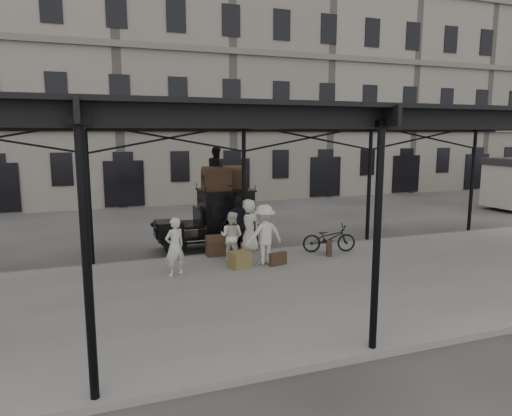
{
  "coord_description": "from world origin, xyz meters",
  "views": [
    {
      "loc": [
        -4.85,
        -12.73,
        4.17
      ],
      "look_at": [
        0.3,
        1.6,
        1.7
      ],
      "focal_mm": 32.0,
      "sensor_mm": 36.0,
      "label": 1
    }
  ],
  "objects_px": {
    "steamer_trunk_platform": "(218,246)",
    "steamer_trunk_roof_near": "(216,180)",
    "bicycle": "(329,238)",
    "porter_left": "(175,247)",
    "taxi": "(217,216)",
    "porter_official": "(239,225)"
  },
  "relations": [
    {
      "from": "steamer_trunk_platform",
      "to": "steamer_trunk_roof_near",
      "type": "bearing_deg",
      "value": 78.92
    },
    {
      "from": "bicycle",
      "to": "porter_left",
      "type": "bearing_deg",
      "value": 113.21
    },
    {
      "from": "steamer_trunk_platform",
      "to": "taxi",
      "type": "bearing_deg",
      "value": 78.18
    },
    {
      "from": "steamer_trunk_platform",
      "to": "bicycle",
      "type": "bearing_deg",
      "value": -10.86
    },
    {
      "from": "porter_official",
      "to": "bicycle",
      "type": "bearing_deg",
      "value": 174.21
    },
    {
      "from": "steamer_trunk_roof_near",
      "to": "steamer_trunk_platform",
      "type": "bearing_deg",
      "value": -104.15
    },
    {
      "from": "taxi",
      "to": "bicycle",
      "type": "relative_size",
      "value": 1.98
    },
    {
      "from": "taxi",
      "to": "porter_official",
      "type": "bearing_deg",
      "value": -75.23
    },
    {
      "from": "taxi",
      "to": "porter_left",
      "type": "bearing_deg",
      "value": -123.09
    },
    {
      "from": "steamer_trunk_roof_near",
      "to": "steamer_trunk_platform",
      "type": "height_order",
      "value": "steamer_trunk_roof_near"
    },
    {
      "from": "porter_official",
      "to": "bicycle",
      "type": "relative_size",
      "value": 1.05
    },
    {
      "from": "porter_official",
      "to": "bicycle",
      "type": "height_order",
      "value": "porter_official"
    },
    {
      "from": "porter_left",
      "to": "steamer_trunk_platform",
      "type": "xyz_separation_m",
      "value": [
        1.74,
        1.74,
        -0.55
      ]
    },
    {
      "from": "bicycle",
      "to": "steamer_trunk_platform",
      "type": "distance_m",
      "value": 3.82
    },
    {
      "from": "porter_left",
      "to": "steamer_trunk_roof_near",
      "type": "distance_m",
      "value": 3.96
    },
    {
      "from": "taxi",
      "to": "porter_left",
      "type": "height_order",
      "value": "taxi"
    },
    {
      "from": "porter_left",
      "to": "bicycle",
      "type": "bearing_deg",
      "value": 165.33
    },
    {
      "from": "taxi",
      "to": "bicycle",
      "type": "bearing_deg",
      "value": -35.91
    },
    {
      "from": "porter_official",
      "to": "bicycle",
      "type": "distance_m",
      "value": 3.13
    },
    {
      "from": "taxi",
      "to": "porter_official",
      "type": "distance_m",
      "value": 1.49
    },
    {
      "from": "porter_official",
      "to": "steamer_trunk_roof_near",
      "type": "xyz_separation_m",
      "value": [
        -0.46,
        1.19,
        1.42
      ]
    },
    {
      "from": "steamer_trunk_roof_near",
      "to": "steamer_trunk_platform",
      "type": "relative_size",
      "value": 1.22
    }
  ]
}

